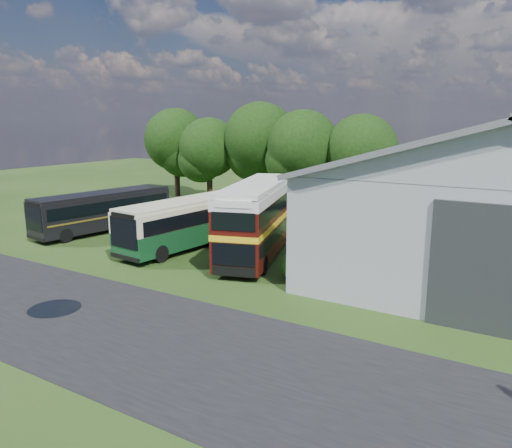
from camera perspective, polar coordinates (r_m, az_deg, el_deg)
The scene contains 14 objects.
ground at distance 24.08m, azimuth -14.10°, elevation -7.85°, with size 120.00×120.00×0.00m, color #1D3711.
asphalt_road at distance 20.13m, azimuth -14.19°, elevation -11.87°, with size 60.00×8.00×0.02m, color black.
puddle at distance 23.37m, azimuth -22.03°, elevation -8.99°, with size 2.20×2.20×0.01m, color black.
tree_left_a at distance 52.95m, azimuth -9.14°, elevation 9.47°, with size 6.46×6.46×9.12m.
tree_left_b at distance 49.07m, azimuth -5.39°, elevation 8.66°, with size 5.78×5.78×8.16m.
tree_mid at distance 47.30m, azimuth 0.47°, elevation 9.72°, with size 6.80×6.80×9.60m.
tree_right_a at distance 44.05m, azimuth 5.42°, elevation 8.86°, with size 6.26×6.26×8.83m.
tree_right_b at distance 42.85m, azimuth 11.96°, elevation 8.24°, with size 5.98×5.98×8.45m.
shrub_front at distance 25.51m, azimuth 4.76°, elevation -6.39°, with size 1.70×1.70×1.70m, color #194714.
shrub_mid at distance 27.22m, azimuth 6.68°, elevation -5.24°, with size 1.60×1.60×1.60m, color #194714.
shrub_back at distance 28.98m, azimuth 8.36°, elevation -4.22°, with size 1.80×1.80×1.80m, color #194714.
bus_green_single at distance 32.03m, azimuth -7.13°, elevation 0.37°, with size 3.56×11.32×3.07m.
bus_maroon_double at distance 29.29m, azimuth 0.20°, elevation 0.48°, with size 5.59×10.50×4.38m.
bus_dark_single at distance 37.63m, azimuth -17.02°, elevation 1.49°, with size 3.84×10.62×2.86m.
Camera 1 is at (16.46, -15.65, 7.99)m, focal length 35.00 mm.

